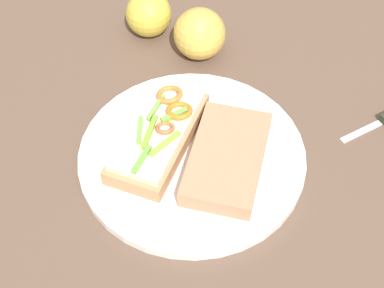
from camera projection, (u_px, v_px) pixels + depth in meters
The scene contains 7 objects.
ground_plane at pixel (192, 159), 0.79m from camera, with size 2.00×2.00×0.00m, color brown.
plate at pixel (192, 156), 0.79m from camera, with size 0.31×0.31×0.01m, color white.
sandwich at pixel (159, 134), 0.78m from camera, with size 0.18×0.09×0.05m.
bread_slice_side at pixel (227, 158), 0.76m from camera, with size 0.16×0.09×0.03m, color tan.
apple_0 at pixel (200, 34), 0.90m from camera, with size 0.08×0.08×0.08m, color gold.
apple_1 at pixel (149, 14), 0.94m from camera, with size 0.08×0.08×0.08m, color gold.
knife at pixel (384, 119), 0.83m from camera, with size 0.10×0.08×0.01m.
Camera 1 is at (-0.45, -0.18, 0.63)m, focal length 53.75 mm.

